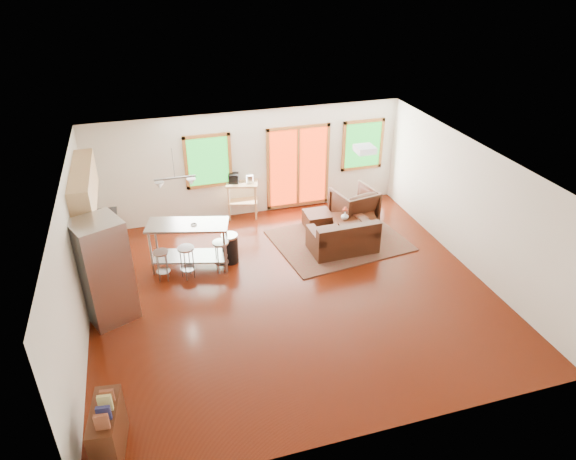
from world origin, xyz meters
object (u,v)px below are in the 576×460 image
object	(u,v)px
armchair	(354,204)
ottoman	(318,220)
kitchen_cart	(241,187)
refrigerator	(104,271)
loveseat	(343,239)
rug	(339,240)
island	(189,238)
coffee_table	(354,220)

from	to	relation	value
armchair	ottoman	distance (m)	0.98
armchair	kitchen_cart	world-z (taller)	kitchen_cart
refrigerator	kitchen_cart	distance (m)	4.40
loveseat	refrigerator	world-z (taller)	refrigerator
rug	kitchen_cart	xyz separation A→B (m)	(-1.85, 1.81, 0.77)
ottoman	kitchen_cart	size ratio (longest dim) A/B	0.53
armchair	ottoman	xyz separation A→B (m)	(-0.93, -0.07, -0.27)
ottoman	island	size ratio (longest dim) A/B	0.35
refrigerator	coffee_table	bearing A→B (deg)	-7.34
island	kitchen_cart	distance (m)	2.45
coffee_table	refrigerator	world-z (taller)	refrigerator
coffee_table	kitchen_cart	size ratio (longest dim) A/B	0.98
rug	coffee_table	distance (m)	0.62
armchair	rug	bearing A→B (deg)	38.75
rug	coffee_table	xyz separation A→B (m)	(0.46, 0.24, 0.33)
armchair	ottoman	bearing A→B (deg)	-6.25
coffee_table	ottoman	size ratio (longest dim) A/B	1.85
rug	coffee_table	bearing A→B (deg)	27.82
armchair	kitchen_cart	bearing A→B (deg)	-32.85
rug	island	bearing A→B (deg)	-177.73
kitchen_cart	coffee_table	bearing A→B (deg)	-34.09
loveseat	coffee_table	bearing A→B (deg)	49.45
island	kitchen_cart	bearing A→B (deg)	52.42
coffee_table	island	world-z (taller)	island
island	ottoman	bearing A→B (deg)	15.37
rug	ottoman	bearing A→B (deg)	110.10
rug	armchair	bearing A→B (deg)	49.57
armchair	island	size ratio (longest dim) A/B	0.55
island	kitchen_cart	xyz separation A→B (m)	(1.50, 1.94, 0.08)
loveseat	rug	bearing A→B (deg)	77.59
armchair	island	distance (m)	4.13
rug	armchair	world-z (taller)	armchair
kitchen_cart	rug	bearing A→B (deg)	-44.37
loveseat	ottoman	bearing A→B (deg)	97.19
ottoman	island	xyz separation A→B (m)	(-3.09, -0.85, 0.50)
coffee_table	ottoman	world-z (taller)	ottoman
loveseat	armchair	size ratio (longest dim) A/B	1.53
rug	loveseat	world-z (taller)	loveseat
loveseat	ottoman	xyz separation A→B (m)	(-0.18, 1.15, -0.10)
refrigerator	rug	bearing A→B (deg)	-8.52
island	armchair	bearing A→B (deg)	12.92
rug	island	world-z (taller)	island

